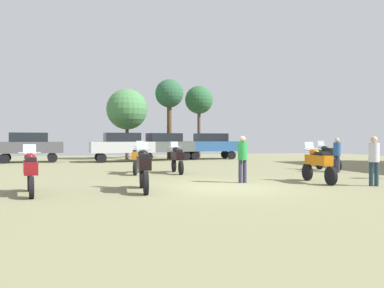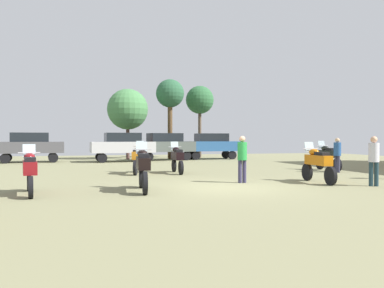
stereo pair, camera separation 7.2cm
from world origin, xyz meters
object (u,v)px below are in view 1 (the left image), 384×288
at_px(motorcycle_1, 144,167).
at_px(motorcycle_3, 30,170).
at_px(person_2, 243,155).
at_px(tree_3, 199,101).
at_px(car_1, 211,144).
at_px(motorcycle_6, 177,158).
at_px(car_3, 122,145).
at_px(motorcycle_5, 318,163).
at_px(person_3, 374,157).
at_px(person_1, 337,152).
at_px(motorcycle_4, 328,156).
at_px(motorcycle_2, 138,158).
at_px(car_4, 29,145).
at_px(car_2, 164,144).
at_px(tree_4, 169,95).
at_px(tree_5, 127,109).

xyz_separation_m(motorcycle_1, motorcycle_3, (-3.25, 0.10, -0.03)).
height_order(motorcycle_1, motorcycle_3, motorcycle_1).
relative_size(person_2, tree_3, 0.28).
bearing_deg(car_1, motorcycle_6, 154.18).
bearing_deg(car_3, tree_3, -62.92).
distance_m(motorcycle_5, person_3, 1.89).
bearing_deg(motorcycle_1, motorcycle_5, 9.01).
bearing_deg(car_1, person_1, -171.48).
bearing_deg(motorcycle_4, motorcycle_2, 179.16).
height_order(motorcycle_6, car_4, car_4).
bearing_deg(person_1, car_2, -157.99).
relative_size(motorcycle_1, motorcycle_2, 1.03).
xyz_separation_m(motorcycle_1, motorcycle_4, (10.02, 5.22, -0.01)).
xyz_separation_m(motorcycle_2, person_1, (9.18, -1.85, 0.21)).
bearing_deg(car_1, car_4, 92.90).
height_order(motorcycle_6, person_1, person_1).
xyz_separation_m(car_3, tree_4, (3.97, 3.03, 3.85)).
relative_size(motorcycle_2, person_1, 1.36).
bearing_deg(car_1, tree_5, 76.78).
bearing_deg(motorcycle_3, motorcycle_5, -6.16).
relative_size(motorcycle_5, person_2, 1.32).
height_order(motorcycle_4, person_3, person_3).
height_order(person_1, tree_3, tree_3).
xyz_separation_m(person_2, tree_3, (3.61, 18.12, 3.78)).
bearing_deg(motorcycle_5, person_3, -46.70).
xyz_separation_m(motorcycle_6, tree_4, (2.27, 12.60, 4.30)).
relative_size(car_4, tree_4, 0.71).
xyz_separation_m(car_2, person_2, (-0.06, -15.20, -0.18)).
bearing_deg(person_1, tree_5, -153.06).
bearing_deg(person_1, motorcycle_3, -76.52).
relative_size(motorcycle_2, car_1, 0.52).
bearing_deg(person_1, person_3, -26.45).
xyz_separation_m(motorcycle_2, tree_5, (0.74, 12.48, 3.11)).
height_order(car_4, person_3, car_4).
bearing_deg(motorcycle_3, motorcycle_4, 11.99).
height_order(car_1, person_1, car_1).
xyz_separation_m(motorcycle_3, person_1, (13.02, 3.99, 0.24)).
bearing_deg(motorcycle_6, tree_5, 95.26).
xyz_separation_m(motorcycle_3, car_4, (-2.18, 16.08, 0.46)).
xyz_separation_m(motorcycle_2, person_3, (7.11, -6.76, 0.24)).
relative_size(motorcycle_1, car_2, 0.51).
bearing_deg(motorcycle_5, car_1, 88.24).
bearing_deg(car_4, person_2, -154.27).
relative_size(car_4, person_3, 2.65).
xyz_separation_m(motorcycle_2, tree_4, (4.05, 12.36, 4.28)).
bearing_deg(car_4, tree_4, -84.01).
bearing_deg(car_3, motorcycle_2, 175.20).
height_order(motorcycle_4, car_4, car_4).
height_order(motorcycle_2, person_3, person_3).
bearing_deg(car_3, person_1, -145.17).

